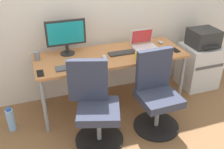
# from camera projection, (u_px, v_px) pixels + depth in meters

# --- Properties ---
(ground_plane) EXTENTS (5.28, 5.28, 0.00)m
(ground_plane) POSITION_uv_depth(u_px,v_px,m) (111.00, 103.00, 3.55)
(ground_plane) COLOR brown
(back_wall) EXTENTS (4.40, 0.04, 2.60)m
(back_wall) POSITION_uv_depth(u_px,v_px,m) (100.00, 1.00, 3.26)
(back_wall) COLOR silver
(back_wall) RESTS_ON ground
(desk) EXTENTS (1.87, 0.68, 0.73)m
(desk) POSITION_uv_depth(u_px,v_px,m) (111.00, 59.00, 3.22)
(desk) COLOR #B77542
(desk) RESTS_ON ground
(office_chair_left) EXTENTS (0.55, 0.55, 0.94)m
(office_chair_left) POSITION_uv_depth(u_px,v_px,m) (95.00, 107.00, 2.75)
(office_chair_left) COLOR black
(office_chair_left) RESTS_ON ground
(office_chair_right) EXTENTS (0.54, 0.54, 0.94)m
(office_chair_right) POSITION_uv_depth(u_px,v_px,m) (156.00, 95.00, 2.97)
(office_chair_right) COLOR black
(office_chair_right) RESTS_ON ground
(side_cabinet) EXTENTS (0.50, 0.47, 0.64)m
(side_cabinet) POSITION_uv_depth(u_px,v_px,m) (198.00, 66.00, 3.82)
(side_cabinet) COLOR silver
(side_cabinet) RESTS_ON ground
(printer) EXTENTS (0.38, 0.40, 0.24)m
(printer) POSITION_uv_depth(u_px,v_px,m) (204.00, 38.00, 3.61)
(printer) COLOR #2D2D2D
(printer) RESTS_ON side_cabinet
(water_bottle_on_floor) EXTENTS (0.09, 0.09, 0.31)m
(water_bottle_on_floor) POSITION_uv_depth(u_px,v_px,m) (11.00, 120.00, 3.01)
(water_bottle_on_floor) COLOR #8CBFF2
(water_bottle_on_floor) RESTS_ON ground
(desktop_monitor) EXTENTS (0.48, 0.18, 0.43)m
(desktop_monitor) POSITION_uv_depth(u_px,v_px,m) (66.00, 35.00, 3.09)
(desktop_monitor) COLOR #262626
(desktop_monitor) RESTS_ON desk
(open_laptop) EXTENTS (0.31, 0.26, 0.23)m
(open_laptop) POSITION_uv_depth(u_px,v_px,m) (144.00, 43.00, 3.38)
(open_laptop) COLOR silver
(open_laptop) RESTS_ON desk
(keyboard_by_monitor) EXTENTS (0.34, 0.12, 0.02)m
(keyboard_by_monitor) POSITION_uv_depth(u_px,v_px,m) (71.00, 67.00, 2.88)
(keyboard_by_monitor) COLOR #515156
(keyboard_by_monitor) RESTS_ON desk
(keyboard_by_laptop) EXTENTS (0.34, 0.12, 0.02)m
(keyboard_by_laptop) POSITION_uv_depth(u_px,v_px,m) (122.00, 53.00, 3.21)
(keyboard_by_laptop) COLOR #2D2D2D
(keyboard_by_laptop) RESTS_ON desk
(mouse_by_monitor) EXTENTS (0.06, 0.10, 0.03)m
(mouse_by_monitor) POSITION_uv_depth(u_px,v_px,m) (104.00, 57.00, 3.10)
(mouse_by_monitor) COLOR #B7B7B7
(mouse_by_monitor) RESTS_ON desk
(mouse_by_laptop) EXTENTS (0.06, 0.10, 0.03)m
(mouse_by_laptop) POSITION_uv_depth(u_px,v_px,m) (161.00, 42.00, 3.51)
(mouse_by_laptop) COLOR #B7B7B7
(mouse_by_laptop) RESTS_ON desk
(coffee_mug) EXTENTS (0.08, 0.08, 0.09)m
(coffee_mug) POSITION_uv_depth(u_px,v_px,m) (138.00, 56.00, 3.05)
(coffee_mug) COLOR yellow
(coffee_mug) RESTS_ON desk
(pen_cup) EXTENTS (0.07, 0.07, 0.10)m
(pen_cup) POSITION_uv_depth(u_px,v_px,m) (37.00, 56.00, 3.04)
(pen_cup) COLOR slate
(pen_cup) RESTS_ON desk
(phone_near_monitor) EXTENTS (0.07, 0.14, 0.01)m
(phone_near_monitor) POSITION_uv_depth(u_px,v_px,m) (175.00, 50.00, 3.30)
(phone_near_monitor) COLOR black
(phone_near_monitor) RESTS_ON desk
(phone_near_laptop) EXTENTS (0.07, 0.14, 0.01)m
(phone_near_laptop) POSITION_uv_depth(u_px,v_px,m) (40.00, 73.00, 2.76)
(phone_near_laptop) COLOR black
(phone_near_laptop) RESTS_ON desk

